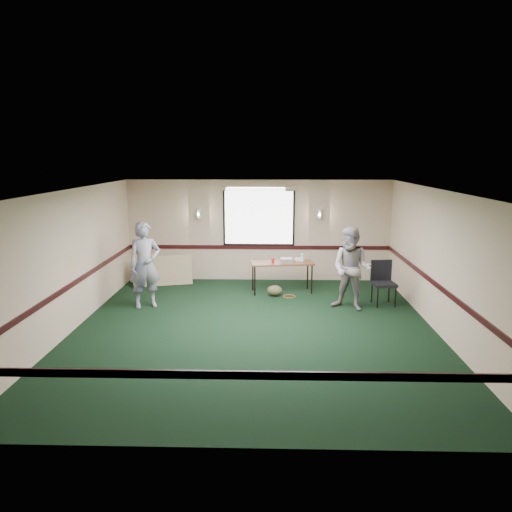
{
  "coord_description": "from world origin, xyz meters",
  "views": [
    {
      "loc": [
        0.3,
        -9.2,
        3.32
      ],
      "look_at": [
        0.0,
        1.3,
        1.2
      ],
      "focal_mm": 35.0,
      "sensor_mm": 36.0,
      "label": 1
    }
  ],
  "objects_px": {
    "folding_table": "(282,264)",
    "projector": "(286,260)",
    "conference_chair": "(383,279)",
    "person_left": "(145,265)",
    "person_right": "(352,269)"
  },
  "relations": [
    {
      "from": "person_left",
      "to": "person_right",
      "type": "relative_size",
      "value": 1.05
    },
    {
      "from": "folding_table",
      "to": "projector",
      "type": "bearing_deg",
      "value": -19.91
    },
    {
      "from": "conference_chair",
      "to": "person_left",
      "type": "distance_m",
      "value": 5.35
    },
    {
      "from": "folding_table",
      "to": "person_right",
      "type": "bearing_deg",
      "value": -50.46
    },
    {
      "from": "person_right",
      "to": "folding_table",
      "type": "bearing_deg",
      "value": 165.33
    },
    {
      "from": "projector",
      "to": "conference_chair",
      "type": "bearing_deg",
      "value": -22.38
    },
    {
      "from": "conference_chair",
      "to": "person_left",
      "type": "bearing_deg",
      "value": 177.09
    },
    {
      "from": "projector",
      "to": "person_right",
      "type": "distance_m",
      "value": 1.91
    },
    {
      "from": "folding_table",
      "to": "projector",
      "type": "distance_m",
      "value": 0.15
    },
    {
      "from": "conference_chair",
      "to": "person_left",
      "type": "height_order",
      "value": "person_left"
    },
    {
      "from": "projector",
      "to": "person_left",
      "type": "xyz_separation_m",
      "value": [
        -3.16,
        -1.26,
        0.15
      ]
    },
    {
      "from": "conference_chair",
      "to": "person_left",
      "type": "xyz_separation_m",
      "value": [
        -5.32,
        -0.38,
        0.37
      ]
    },
    {
      "from": "person_left",
      "to": "person_right",
      "type": "height_order",
      "value": "person_left"
    },
    {
      "from": "folding_table",
      "to": "conference_chair",
      "type": "distance_m",
      "value": 2.44
    },
    {
      "from": "folding_table",
      "to": "person_right",
      "type": "height_order",
      "value": "person_right"
    }
  ]
}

